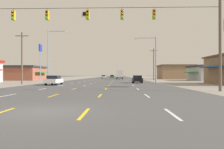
% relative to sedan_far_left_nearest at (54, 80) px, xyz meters
% --- Properties ---
extents(ground_plane, '(572.00, 572.00, 0.00)m').
position_rel_sedan_far_left_nearest_xyz_m(ground_plane, '(6.89, 41.78, -0.76)').
color(ground_plane, '#4C4C4F').
extents(lot_apron_left, '(28.00, 440.00, 0.01)m').
position_rel_sedan_far_left_nearest_xyz_m(lot_apron_left, '(-17.86, 41.78, -0.75)').
color(lot_apron_left, gray).
rests_on(lot_apron_left, ground).
extents(lot_apron_right, '(28.00, 440.00, 0.01)m').
position_rel_sedan_far_left_nearest_xyz_m(lot_apron_right, '(31.64, 41.78, -0.75)').
color(lot_apron_right, gray).
rests_on(lot_apron_right, ground).
extents(lane_markings, '(10.64, 227.60, 0.01)m').
position_rel_sedan_far_left_nearest_xyz_m(lane_markings, '(6.89, 80.28, -0.75)').
color(lane_markings, white).
rests_on(lane_markings, ground).
extents(signal_span_wire, '(25.89, 0.53, 9.12)m').
position_rel_sedan_far_left_nearest_xyz_m(signal_span_wire, '(6.85, -12.58, 4.68)').
color(signal_span_wire, brown).
rests_on(signal_span_wire, ground).
extents(sedan_far_left_nearest, '(1.80, 4.50, 1.46)m').
position_rel_sedan_far_left_nearest_xyz_m(sedan_far_left_nearest, '(0.00, 0.00, 0.00)').
color(sedan_far_left_nearest, white).
rests_on(sedan_far_left_nearest, ground).
extents(sedan_far_right_near, '(1.80, 4.50, 1.46)m').
position_rel_sedan_far_left_nearest_xyz_m(sedan_far_right_near, '(13.67, 8.63, 0.00)').
color(sedan_far_right_near, black).
rests_on(sedan_far_right_near, ground).
extents(box_truck_inner_right_mid, '(2.40, 7.20, 3.23)m').
position_rel_sedan_far_left_nearest_xyz_m(box_truck_inner_right_mid, '(10.53, 46.31, 1.08)').
color(box_truck_inner_right_mid, '#235B2D').
rests_on(box_truck_inner_right_mid, ground).
extents(sedan_inner_right_midfar, '(1.80, 4.50, 1.46)m').
position_rel_sedan_far_left_nearest_xyz_m(sedan_inner_right_midfar, '(10.31, 64.81, 0.00)').
color(sedan_inner_right_midfar, black).
rests_on(sedan_inner_right_midfar, ground).
extents(sedan_inner_left_far, '(1.80, 4.50, 1.46)m').
position_rel_sedan_far_left_nearest_xyz_m(sedan_inner_left_far, '(3.29, 65.80, 0.00)').
color(sedan_inner_left_far, silver).
rests_on(sedan_inner_left_far, ground).
extents(hatchback_center_turn_farther, '(1.72, 3.90, 1.54)m').
position_rel_sedan_far_left_nearest_xyz_m(hatchback_center_turn_farther, '(7.00, 72.11, 0.03)').
color(hatchback_center_turn_farther, '#235B2D').
rests_on(hatchback_center_turn_farther, ground).
extents(storefront_left_row_1, '(11.40, 11.62, 4.16)m').
position_rel_sedan_far_left_nearest_xyz_m(storefront_left_row_1, '(-17.81, 29.46, 1.35)').
color(storefront_left_row_1, '#A35642').
rests_on(storefront_left_row_1, ground).
extents(storefront_right_row_1, '(10.24, 12.12, 4.13)m').
position_rel_sedan_far_left_nearest_xyz_m(storefront_right_row_1, '(34.95, 26.97, 1.34)').
color(storefront_right_row_1, '#B2B2B7').
rests_on(storefront_right_row_1, ground).
extents(storefront_right_row_2, '(12.42, 11.68, 5.28)m').
position_rel_sedan_far_left_nearest_xyz_m(storefront_right_row_2, '(31.56, 48.88, 1.91)').
color(storefront_right_row_2, '#8C6B4C').
rests_on(storefront_right_row_2, ground).
extents(pole_sign_left_row_1, '(0.24, 1.69, 9.30)m').
position_rel_sedan_far_left_nearest_xyz_m(pole_sign_left_row_1, '(-9.75, 20.92, 6.11)').
color(pole_sign_left_row_1, gray).
rests_on(pole_sign_left_row_1, ground).
extents(streetlight_left_row_0, '(3.65, 0.26, 10.08)m').
position_rel_sedan_far_left_nearest_xyz_m(streetlight_left_row_0, '(-2.93, 7.23, 5.00)').
color(streetlight_left_row_0, gray).
rests_on(streetlight_left_row_0, ground).
extents(streetlight_right_row_0, '(4.14, 0.26, 8.73)m').
position_rel_sedan_far_left_nearest_xyz_m(streetlight_right_row_0, '(16.59, 7.23, 4.36)').
color(streetlight_right_row_0, gray).
rests_on(streetlight_right_row_0, ground).
extents(utility_pole_left_row_0, '(2.20, 0.26, 8.64)m').
position_rel_sedan_far_left_nearest_xyz_m(utility_pole_left_row_0, '(-5.98, 2.05, 3.76)').
color(utility_pole_left_row_0, brown).
rests_on(utility_pole_left_row_0, ground).
extents(utility_pole_right_row_1, '(2.20, 0.26, 9.03)m').
position_rel_sedan_far_left_nearest_xyz_m(utility_pole_right_row_1, '(20.08, 28.21, 3.95)').
color(utility_pole_right_row_1, brown).
rests_on(utility_pole_right_row_1, ground).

